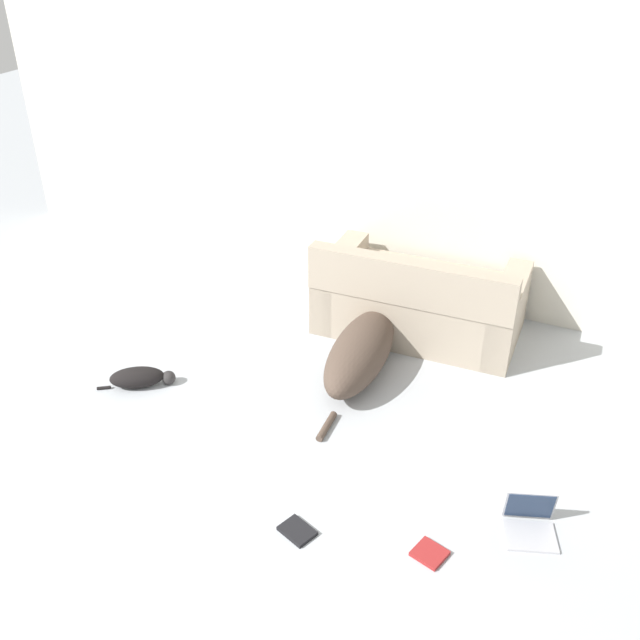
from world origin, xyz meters
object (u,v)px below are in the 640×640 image
at_px(laptop_open, 530,518).
at_px(book_black, 297,531).
at_px(cat, 140,377).
at_px(dog, 363,348).
at_px(couch, 419,302).
at_px(book_red, 430,553).

height_order(laptop_open, book_black, laptop_open).
xyz_separation_m(cat, laptop_open, (2.92, -0.16, 0.00)).
bearing_deg(dog, laptop_open, -129.88).
distance_m(couch, cat, 2.32).
distance_m(couch, book_red, 2.41).
bearing_deg(couch, dog, 71.76).
distance_m(cat, book_red, 2.53).
distance_m(dog, book_black, 1.73).
bearing_deg(book_black, book_red, 13.02).
xyz_separation_m(dog, book_red, (1.04, -1.53, -0.18)).
height_order(book_red, book_black, same).
distance_m(dog, laptop_open, 1.86).
xyz_separation_m(dog, laptop_open, (1.50, -1.09, -0.11)).
bearing_deg(cat, book_red, -47.71).
height_order(dog, book_black, dog).
bearing_deg(book_black, cat, 155.79).
bearing_deg(book_black, laptop_open, 26.87).
bearing_deg(cat, dog, -0.88).
relative_size(cat, book_black, 2.18).
bearing_deg(dog, book_red, -149.75).
bearing_deg(dog, book_black, -174.30).
height_order(couch, book_red, couch).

